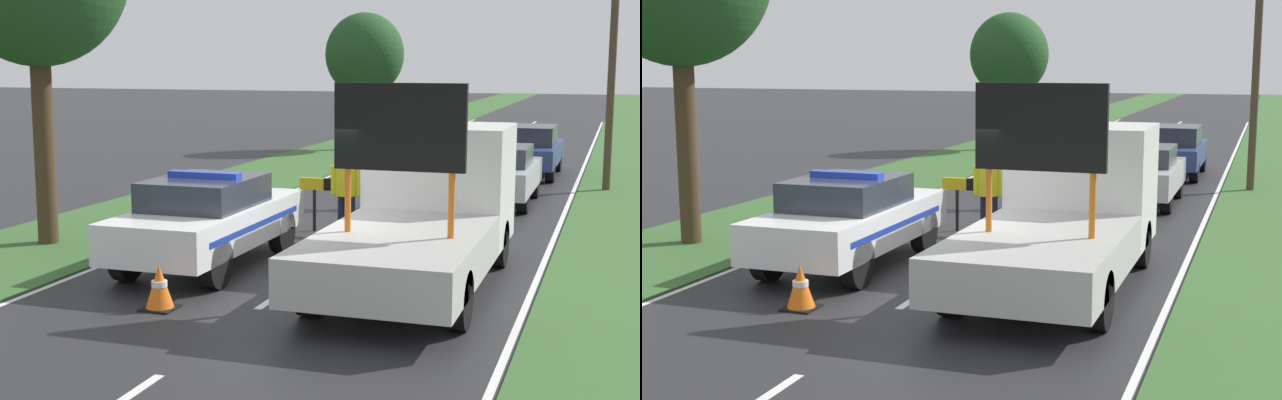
# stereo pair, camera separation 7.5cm
# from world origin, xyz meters

# --- Properties ---
(ground_plane) EXTENTS (160.00, 160.00, 0.00)m
(ground_plane) POSITION_xyz_m (0.00, 0.00, 0.00)
(ground_plane) COLOR #28282B
(lane_markings) EXTENTS (7.18, 56.89, 0.01)m
(lane_markings) POSITION_xyz_m (0.00, 10.51, 0.00)
(lane_markings) COLOR silver
(lane_markings) RESTS_ON ground
(grass_verge_left) EXTENTS (3.55, 120.00, 0.03)m
(grass_verge_left) POSITION_xyz_m (-5.41, 20.00, 0.01)
(grass_verge_left) COLOR #38602D
(grass_verge_left) RESTS_ON ground
(police_car) EXTENTS (1.80, 4.54, 1.62)m
(police_car) POSITION_xyz_m (-1.82, 0.46, 0.81)
(police_car) COLOR white
(police_car) RESTS_ON ground
(work_truck) EXTENTS (2.28, 5.93, 3.15)m
(work_truck) POSITION_xyz_m (1.82, 0.73, 1.12)
(work_truck) COLOR white
(work_truck) RESTS_ON ground
(road_barrier) EXTENTS (3.09, 0.08, 1.09)m
(road_barrier) POSITION_xyz_m (0.08, 3.97, 0.90)
(road_barrier) COLOR black
(road_barrier) RESTS_ON ground
(police_officer) EXTENTS (0.63, 0.40, 1.75)m
(police_officer) POSITION_xyz_m (-0.26, 3.29, 1.04)
(police_officer) COLOR #191E38
(police_officer) RESTS_ON ground
(pedestrian_civilian) EXTENTS (0.63, 0.40, 1.75)m
(pedestrian_civilian) POSITION_xyz_m (0.42, 3.54, 1.03)
(pedestrian_civilian) COLOR brown
(pedestrian_civilian) RESTS_ON ground
(traffic_cone_near_police) EXTENTS (0.37, 0.37, 0.52)m
(traffic_cone_near_police) POSITION_xyz_m (-0.35, 5.44, 0.26)
(traffic_cone_near_police) COLOR black
(traffic_cone_near_police) RESTS_ON ground
(traffic_cone_centre_front) EXTENTS (0.46, 0.46, 0.64)m
(traffic_cone_centre_front) POSITION_xyz_m (-1.30, -2.18, 0.32)
(traffic_cone_centre_front) COLOR black
(traffic_cone_centre_front) RESTS_ON ground
(traffic_cone_near_truck) EXTENTS (0.46, 0.46, 0.64)m
(traffic_cone_near_truck) POSITION_xyz_m (-2.67, 3.36, 0.32)
(traffic_cone_near_truck) COLOR black
(traffic_cone_near_truck) RESTS_ON ground
(traffic_cone_behind_barrier) EXTENTS (0.51, 0.51, 0.71)m
(traffic_cone_behind_barrier) POSITION_xyz_m (0.90, 4.21, 0.35)
(traffic_cone_behind_barrier) COLOR black
(traffic_cone_behind_barrier) RESTS_ON ground
(queued_car_sedan_silver) EXTENTS (1.91, 3.94, 1.42)m
(queued_car_sedan_silver) POSITION_xyz_m (1.81, 8.65, 0.75)
(queued_car_sedan_silver) COLOR #B2B2B7
(queued_car_sedan_silver) RESTS_ON ground
(queued_car_hatch_blue) EXTENTS (1.88, 4.34, 1.51)m
(queued_car_hatch_blue) POSITION_xyz_m (1.98, 14.27, 0.79)
(queued_car_hatch_blue) COLOR navy
(queued_car_hatch_blue) RESTS_ON ground
(roadside_tree_near_right) EXTENTS (3.02, 3.02, 5.23)m
(roadside_tree_near_right) POSITION_xyz_m (-4.81, 20.26, 3.62)
(roadside_tree_near_right) COLOR #42301E
(roadside_tree_near_right) RESTS_ON ground
(utility_pole) EXTENTS (1.20, 0.20, 7.15)m
(utility_pole) POSITION_xyz_m (4.35, 11.76, 3.69)
(utility_pole) COLOR #473828
(utility_pole) RESTS_ON ground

